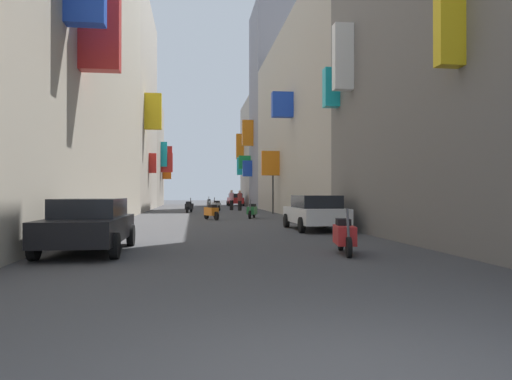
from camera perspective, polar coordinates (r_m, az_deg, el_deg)
The scene contains 19 objects.
ground_plane at distance 33.52m, azimuth -5.40°, elevation -2.93°, with size 140.00×140.00×0.00m, color #424244.
building_left_near at distance 21.87m, azimuth -26.68°, elevation 19.41°, with size 7.34×31.94×17.76m.
building_left_mid_a at distance 44.57m, azimuth -16.33°, elevation 9.55°, with size 7.32×15.94×18.34m.
building_left_mid_b at distance 57.99m, azimuth -14.17°, elevation 4.12°, with size 7.37×12.11×12.08m.
building_right_mid_a at distance 35.08m, azimuth 7.90°, elevation 7.99°, with size 7.32×24.81×13.19m.
building_right_mid_b at distance 51.30m, azimuth 3.03°, elevation 9.66°, with size 7.28×7.57×20.91m.
building_right_mid_c at distance 59.37m, azimuth 1.49°, elevation 4.24°, with size 7.07×10.01×12.57m.
parked_car_black at distance 12.85m, azimuth -19.21°, elevation -3.78°, with size 1.91×4.23×1.35m.
parked_car_white at distance 19.53m, azimuth 7.00°, elevation -2.57°, with size 1.92×4.44×1.40m.
parked_car_red at distance 56.51m, azimuth -2.47°, elevation -1.12°, with size 1.86×3.96×1.45m.
scooter_white at distance 52.52m, azimuth -5.61°, elevation -1.51°, with size 0.45×1.85×1.13m.
scooter_silver at distance 41.25m, azimuth -4.73°, elevation -1.81°, with size 0.74×1.88×1.13m.
scooter_black at distance 37.58m, azimuth -7.93°, elevation -1.95°, with size 0.67×1.97×1.13m.
scooter_red at distance 12.00m, azimuth 10.44°, elevation -5.27°, with size 0.63×1.89×1.13m.
scooter_green at distance 28.56m, azimuth -0.47°, elevation -2.44°, with size 0.76×1.84×1.13m.
scooter_orange at distance 27.08m, azimuth -5.32°, elevation -2.55°, with size 0.81×1.72×1.13m.
pedestrian_crossing at distance 41.13m, azimuth -1.94°, elevation -1.25°, with size 0.42×0.42×1.74m.
pedestrian_near_left at distance 42.48m, azimuth -2.92°, elevation -1.19°, with size 0.43×0.43×1.78m.
traffic_light_near_corner at distance 35.16m, azimuth 2.02°, elevation 2.05°, with size 0.26×0.34×4.39m.
Camera 1 is at (-1.18, -3.46, 1.48)m, focal length 33.72 mm.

